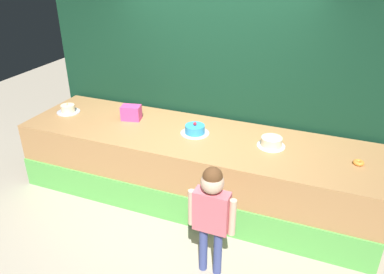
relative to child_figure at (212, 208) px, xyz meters
The scene contains 9 objects.
ground_plane 1.14m from the child_figure, 138.73° to the left, with size 12.00×12.00×0.00m, color #ADA38E.
stage_platform 1.34m from the child_figure, 118.99° to the left, with size 4.33×1.20×0.87m.
curtain_backdrop 2.05m from the child_figure, 109.00° to the left, with size 4.64×0.08×2.88m, color #113823.
child_figure is the anchor object (origin of this frame).
pink_box 2.01m from the child_figure, 140.91° to the left, with size 0.25×0.16×0.19m, color #E94391.
donut 1.66m from the child_figure, 43.18° to the left, with size 0.11×0.11×0.04m, color orange.
cake_left 2.73m from the child_figure, 155.14° to the left, with size 0.31×0.31×0.14m.
cake_center 1.35m from the child_figure, 118.07° to the left, with size 0.35×0.35×0.15m.
cake_right 1.24m from the child_figure, 76.34° to the left, with size 0.32×0.32×0.11m.
Camera 1 is at (1.49, -3.18, 2.88)m, focal length 35.27 mm.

